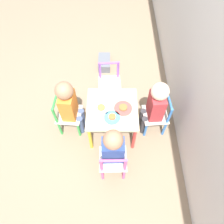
{
  "coord_description": "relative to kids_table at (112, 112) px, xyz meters",
  "views": [
    {
      "loc": [
        1.23,
        0.0,
        2.25
      ],
      "look_at": [
        0.0,
        0.0,
        0.37
      ],
      "focal_mm": 35.0,
      "sensor_mm": 36.0,
      "label": 1
    }
  ],
  "objects": [
    {
      "name": "plate_right",
      "position": [
        0.11,
        0.0,
        0.08
      ],
      "size": [
        0.16,
        0.16,
        0.03
      ],
      "color": "#4C9EE0",
      "rests_on": "kids_table"
    },
    {
      "name": "child_right",
      "position": [
        0.43,
        0.01,
        0.08
      ],
      "size": [
        0.22,
        0.2,
        0.72
      ],
      "rotation": [
        0.0,
        0.0,
        -1.55
      ],
      "color": "#4C608E",
      "rests_on": "ground_plane"
    },
    {
      "name": "ground_plane",
      "position": [
        0.0,
        0.0,
        -0.36
      ],
      "size": [
        6.0,
        6.0,
        0.0
      ],
      "primitive_type": "plane",
      "color": "#8C755B"
    },
    {
      "name": "chair_green",
      "position": [
        -0.04,
        -0.49,
        -0.11
      ],
      "size": [
        0.28,
        0.28,
        0.51
      ],
      "rotation": [
        0.0,
        0.0,
        -3.22
      ],
      "color": "silver",
      "rests_on": "ground_plane"
    },
    {
      "name": "plate_back",
      "position": [
        0.0,
        0.11,
        0.08
      ],
      "size": [
        0.18,
        0.18,
        0.03
      ],
      "color": "#E54C47",
      "rests_on": "kids_table"
    },
    {
      "name": "child_back",
      "position": [
        -0.03,
        0.43,
        0.1
      ],
      "size": [
        0.21,
        0.23,
        0.75
      ],
      "rotation": [
        0.0,
        0.0,
        0.08
      ],
      "color": "#38383D",
      "rests_on": "ground_plane"
    },
    {
      "name": "storage_bin",
      "position": [
        -1.04,
        -0.11,
        -0.3
      ],
      "size": [
        0.29,
        0.17,
        0.12
      ],
      "color": "slate",
      "rests_on": "ground_plane"
    },
    {
      "name": "kids_table",
      "position": [
        0.0,
        0.0,
        0.0
      ],
      "size": [
        0.52,
        0.52,
        0.43
      ],
      "color": "beige",
      "rests_on": "ground_plane"
    },
    {
      "name": "child_front",
      "position": [
        -0.03,
        -0.43,
        0.1
      ],
      "size": [
        0.21,
        0.23,
        0.76
      ],
      "rotation": [
        0.0,
        0.0,
        -3.22
      ],
      "color": "#4C608E",
      "rests_on": "ground_plane"
    },
    {
      "name": "chair_pink",
      "position": [
        0.49,
        0.01,
        -0.11
      ],
      "size": [
        0.26,
        0.26,
        0.51
      ],
      "rotation": [
        0.0,
        0.0,
        -1.55
      ],
      "color": "silver",
      "rests_on": "ground_plane"
    },
    {
      "name": "chair_blue",
      "position": [
        -0.04,
        0.49,
        -0.11
      ],
      "size": [
        0.28,
        0.28,
        0.51
      ],
      "rotation": [
        0.0,
        0.0,
        0.08
      ],
      "color": "silver",
      "rests_on": "ground_plane"
    },
    {
      "name": "plate_front",
      "position": [
        -0.0,
        -0.11,
        0.08
      ],
      "size": [
        0.17,
        0.17,
        0.03
      ],
      "color": "white",
      "rests_on": "kids_table"
    },
    {
      "name": "chair_purple",
      "position": [
        -0.49,
        -0.03,
        -0.11
      ],
      "size": [
        0.28,
        0.28,
        0.51
      ],
      "rotation": [
        0.0,
        0.0,
        -4.65
      ],
      "color": "silver",
      "rests_on": "ground_plane"
    }
  ]
}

